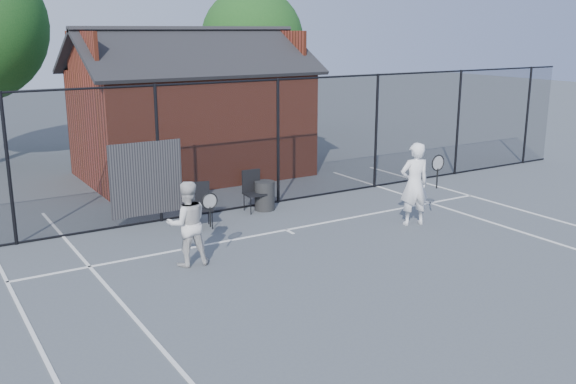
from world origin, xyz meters
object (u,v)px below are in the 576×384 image
player_front (415,184)px  chair_left (201,206)px  player_back (187,224)px  waste_bin (265,196)px  clubhouse (191,119)px  chair_right (255,192)px

player_front → chair_left: size_ratio=1.92×
player_back → waste_bin: 3.83m
clubhouse → waste_bin: 4.58m
player_back → chair_right: player_back is taller
clubhouse → player_back: (-3.05, -6.81, -0.84)m
player_front → chair_right: 3.65m
chair_left → chair_right: size_ratio=1.00×
player_back → clubhouse: bearing=65.9°
player_back → waste_bin: (2.94, 2.41, -0.43)m
player_front → clubhouse: bearing=106.2°
player_front → chair_left: 4.57m
chair_right → player_front: bearing=-44.0°
player_front → chair_left: bearing=151.4°
chair_left → chair_right: bearing=30.3°
chair_left → waste_bin: bearing=27.8°
clubhouse → player_back: clubhouse is taller
clubhouse → player_front: size_ratio=3.62×
player_front → player_back: 5.12m
clubhouse → chair_right: size_ratio=6.94×
chair_left → player_back: bearing=-107.7°
chair_left → chair_right: chair_left is taller
player_back → chair_right: size_ratio=1.64×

